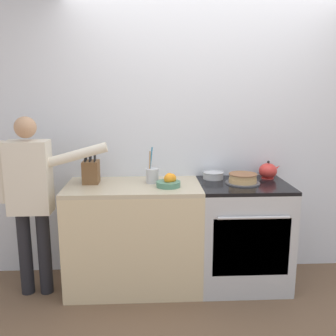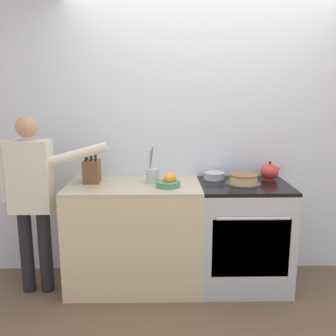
% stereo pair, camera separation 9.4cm
% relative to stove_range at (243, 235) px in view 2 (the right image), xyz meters
% --- Properties ---
extents(ground_plane, '(16.00, 16.00, 0.00)m').
position_rel_stove_range_xyz_m(ground_plane, '(-0.29, -0.31, -0.46)').
color(ground_plane, brown).
extents(wall_back, '(8.00, 0.04, 2.60)m').
position_rel_stove_range_xyz_m(wall_back, '(-0.29, 0.34, 0.84)').
color(wall_back, silver).
rests_on(wall_back, ground_plane).
extents(counter_cabinet, '(1.15, 0.63, 0.92)m').
position_rel_stove_range_xyz_m(counter_cabinet, '(-0.96, 0.00, -0.00)').
color(counter_cabinet, beige).
rests_on(counter_cabinet, ground_plane).
extents(stove_range, '(0.77, 0.66, 0.92)m').
position_rel_stove_range_xyz_m(stove_range, '(0.00, 0.00, 0.00)').
color(stove_range, '#B7BABF').
rests_on(stove_range, ground_plane).
extents(layer_cake, '(0.30, 0.30, 0.09)m').
position_rel_stove_range_xyz_m(layer_cake, '(-0.01, 0.01, 0.50)').
color(layer_cake, '#4C4C51').
rests_on(layer_cake, stove_range).
extents(tea_kettle, '(0.20, 0.16, 0.16)m').
position_rel_stove_range_xyz_m(tea_kettle, '(0.26, 0.18, 0.53)').
color(tea_kettle, red).
rests_on(tea_kettle, stove_range).
extents(mixing_bowl, '(0.20, 0.20, 0.07)m').
position_rel_stove_range_xyz_m(mixing_bowl, '(-0.24, 0.19, 0.50)').
color(mixing_bowl, '#B7BABF').
rests_on(mixing_bowl, stove_range).
extents(knife_block, '(0.14, 0.17, 0.29)m').
position_rel_stove_range_xyz_m(knife_block, '(-1.32, 0.09, 0.56)').
color(knife_block, brown).
rests_on(knife_block, counter_cabinet).
extents(utensil_crock, '(0.11, 0.11, 0.31)m').
position_rel_stove_range_xyz_m(utensil_crock, '(-0.79, 0.06, 0.53)').
color(utensil_crock, '#B7BABF').
rests_on(utensil_crock, counter_cabinet).
extents(fruit_bowl, '(0.20, 0.20, 0.11)m').
position_rel_stove_range_xyz_m(fruit_bowl, '(-0.65, -0.07, 0.51)').
color(fruit_bowl, '#4C7F66').
rests_on(fruit_bowl, counter_cabinet).
extents(person_baker, '(0.89, 0.20, 1.51)m').
position_rel_stove_range_xyz_m(person_baker, '(-1.79, -0.09, 0.43)').
color(person_baker, black).
rests_on(person_baker, ground_plane).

